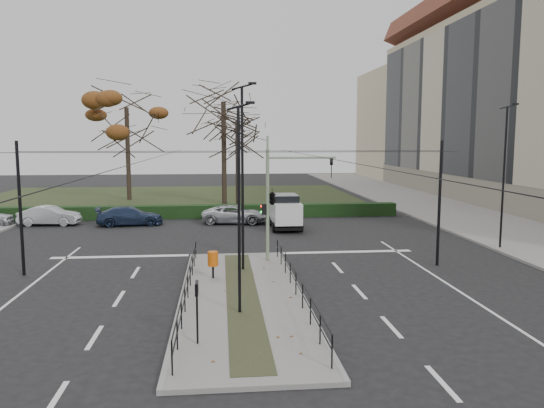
{
  "coord_description": "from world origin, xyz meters",
  "views": [
    {
      "loc": [
        -0.78,
        -22.14,
        6.09
      ],
      "look_at": [
        1.94,
        5.69,
        2.62
      ],
      "focal_mm": 35.0,
      "sensor_mm": 36.0,
      "label": 1
    }
  ],
  "objects_px": {
    "parked_car_second": "(50,216)",
    "bare_tree_near": "(238,127)",
    "rust_tree": "(126,107)",
    "streetlamp_median_near": "(239,208)",
    "info_panel": "(197,295)",
    "streetlamp_sidewalk": "(504,175)",
    "parked_car_third": "(130,216)",
    "parked_car_fourth": "(235,214)",
    "traffic_light": "(274,196)",
    "litter_bin": "(213,259)",
    "bare_tree_center": "(223,109)",
    "white_van": "(285,211)",
    "streetlamp_median_far": "(243,176)"
  },
  "relations": [
    {
      "from": "streetlamp_median_near",
      "to": "streetlamp_sidewalk",
      "type": "height_order",
      "value": "streetlamp_sidewalk"
    },
    {
      "from": "parked_car_third",
      "to": "info_panel",
      "type": "bearing_deg",
      "value": -172.94
    },
    {
      "from": "traffic_light",
      "to": "streetlamp_median_near",
      "type": "height_order",
      "value": "streetlamp_median_near"
    },
    {
      "from": "info_panel",
      "to": "streetlamp_sidewalk",
      "type": "distance_m",
      "value": 20.34
    },
    {
      "from": "parked_car_second",
      "to": "bare_tree_near",
      "type": "distance_m",
      "value": 17.97
    },
    {
      "from": "streetlamp_median_far",
      "to": "streetlamp_sidewalk",
      "type": "xyz_separation_m",
      "value": [
        14.3,
        3.61,
        -0.29
      ]
    },
    {
      "from": "white_van",
      "to": "bare_tree_near",
      "type": "bearing_deg",
      "value": 102.14
    },
    {
      "from": "white_van",
      "to": "bare_tree_center",
      "type": "relative_size",
      "value": 0.35
    },
    {
      "from": "parked_car_third",
      "to": "parked_car_second",
      "type": "bearing_deg",
      "value": 77.64
    },
    {
      "from": "rust_tree",
      "to": "bare_tree_center",
      "type": "xyz_separation_m",
      "value": [
        9.33,
        -4.54,
        -0.38
      ]
    },
    {
      "from": "streetlamp_median_near",
      "to": "parked_car_second",
      "type": "distance_m",
      "value": 24.4
    },
    {
      "from": "litter_bin",
      "to": "bare_tree_near",
      "type": "bearing_deg",
      "value": 85.64
    },
    {
      "from": "streetlamp_median_near",
      "to": "parked_car_second",
      "type": "relative_size",
      "value": 1.73
    },
    {
      "from": "streetlamp_median_near",
      "to": "parked_car_third",
      "type": "bearing_deg",
      "value": 109.26
    },
    {
      "from": "streetlamp_sidewalk",
      "to": "parked_car_fourth",
      "type": "bearing_deg",
      "value": 143.37
    },
    {
      "from": "streetlamp_median_near",
      "to": "rust_tree",
      "type": "relative_size",
      "value": 0.61
    },
    {
      "from": "parked_car_third",
      "to": "bare_tree_near",
      "type": "relative_size",
      "value": 0.45
    },
    {
      "from": "parked_car_second",
      "to": "bare_tree_near",
      "type": "bearing_deg",
      "value": -51.34
    },
    {
      "from": "traffic_light",
      "to": "litter_bin",
      "type": "height_order",
      "value": "traffic_light"
    },
    {
      "from": "parked_car_fourth",
      "to": "parked_car_second",
      "type": "bearing_deg",
      "value": 94.51
    },
    {
      "from": "parked_car_second",
      "to": "rust_tree",
      "type": "xyz_separation_m",
      "value": [
        3.05,
        14.82,
        8.39
      ]
    },
    {
      "from": "info_panel",
      "to": "streetlamp_median_near",
      "type": "bearing_deg",
      "value": 63.1
    },
    {
      "from": "traffic_light",
      "to": "streetlamp_median_near",
      "type": "distance_m",
      "value": 8.15
    },
    {
      "from": "info_panel",
      "to": "bare_tree_near",
      "type": "xyz_separation_m",
      "value": [
        2.32,
        33.06,
        5.57
      ]
    },
    {
      "from": "info_panel",
      "to": "parked_car_second",
      "type": "relative_size",
      "value": 0.44
    },
    {
      "from": "parked_car_second",
      "to": "parked_car_fourth",
      "type": "distance_m",
      "value": 13.02
    },
    {
      "from": "info_panel",
      "to": "white_van",
      "type": "relative_size",
      "value": 0.42
    },
    {
      "from": "traffic_light",
      "to": "parked_car_fourth",
      "type": "height_order",
      "value": "traffic_light"
    },
    {
      "from": "streetlamp_sidewalk",
      "to": "white_van",
      "type": "relative_size",
      "value": 1.81
    },
    {
      "from": "info_panel",
      "to": "streetlamp_median_far",
      "type": "height_order",
      "value": "streetlamp_median_far"
    },
    {
      "from": "traffic_light",
      "to": "litter_bin",
      "type": "bearing_deg",
      "value": -132.42
    },
    {
      "from": "streetlamp_sidewalk",
      "to": "bare_tree_near",
      "type": "distance_m",
      "value": 25.07
    },
    {
      "from": "info_panel",
      "to": "rust_tree",
      "type": "bearing_deg",
      "value": 102.22
    },
    {
      "from": "streetlamp_sidewalk",
      "to": "bare_tree_center",
      "type": "xyz_separation_m",
      "value": [
        -14.95,
        21.3,
        4.58
      ]
    },
    {
      "from": "parked_car_third",
      "to": "parked_car_fourth",
      "type": "xyz_separation_m",
      "value": [
        7.38,
        0.16,
        -0.02
      ]
    },
    {
      "from": "parked_car_fourth",
      "to": "white_van",
      "type": "relative_size",
      "value": 1.07
    },
    {
      "from": "white_van",
      "to": "bare_tree_near",
      "type": "height_order",
      "value": "bare_tree_near"
    },
    {
      "from": "litter_bin",
      "to": "bare_tree_center",
      "type": "distance_m",
      "value": 27.39
    },
    {
      "from": "white_van",
      "to": "parked_car_second",
      "type": "bearing_deg",
      "value": 169.76
    },
    {
      "from": "parked_car_third",
      "to": "white_van",
      "type": "xyz_separation_m",
      "value": [
        10.73,
        -2.42,
        0.55
      ]
    },
    {
      "from": "litter_bin",
      "to": "bare_tree_center",
      "type": "relative_size",
      "value": 0.09
    },
    {
      "from": "litter_bin",
      "to": "rust_tree",
      "type": "relative_size",
      "value": 0.1
    },
    {
      "from": "streetlamp_median_near",
      "to": "parked_car_fourth",
      "type": "xyz_separation_m",
      "value": [
        0.36,
        20.25,
        -3.14
      ]
    },
    {
      "from": "parked_car_fourth",
      "to": "info_panel",
      "type": "bearing_deg",
      "value": -178.1
    },
    {
      "from": "parked_car_second",
      "to": "rust_tree",
      "type": "height_order",
      "value": "rust_tree"
    },
    {
      "from": "parked_car_second",
      "to": "rust_tree",
      "type": "distance_m",
      "value": 17.3
    },
    {
      "from": "info_panel",
      "to": "bare_tree_near",
      "type": "relative_size",
      "value": 0.18
    },
    {
      "from": "litter_bin",
      "to": "streetlamp_median_near",
      "type": "bearing_deg",
      "value": -78.02
    },
    {
      "from": "rust_tree",
      "to": "bare_tree_near",
      "type": "bearing_deg",
      "value": -25.56
    },
    {
      "from": "streetlamp_median_far",
      "to": "parked_car_second",
      "type": "height_order",
      "value": "streetlamp_median_far"
    }
  ]
}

